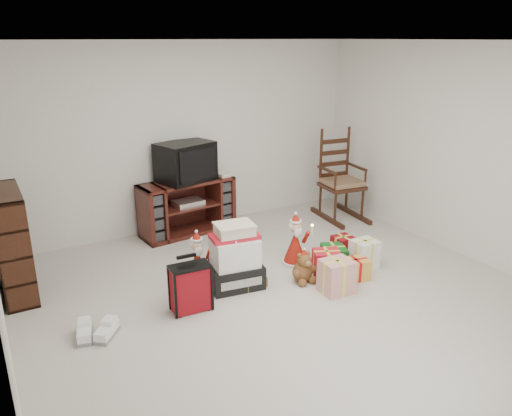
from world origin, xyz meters
The scene contains 13 objects.
room centered at (0.00, 0.00, 1.25)m, with size 5.01×5.01×2.51m.
tv_stand centered at (-0.13, 2.24, 0.37)m, with size 1.31×0.59×0.73m.
bookshelf centered at (-2.32, 1.54, 0.53)m, with size 0.30×0.90×1.10m.
rocking_chair centered at (2.03, 1.74, 0.46)m, with size 0.63×0.95×1.35m.
gift_pile centered at (-0.30, 0.54, 0.31)m, with size 0.60×0.47×0.70m.
red_suitcase centered at (-0.90, 0.31, 0.24)m, with size 0.38×0.21×0.56m.
stocking centered at (-0.24, 0.42, 0.29)m, with size 0.27×0.12×0.59m, color #0D7D21, non-canonical shape.
teddy_bear centered at (0.39, 0.27, 0.15)m, with size 0.23×0.20×0.34m.
santa_figurine centered at (0.57, 0.69, 0.24)m, with size 0.31×0.29×0.63m.
mrs_claus_figurine centered at (-0.61, 0.82, 0.23)m, with size 0.29×0.27×0.59m.
sneaker_pair centered at (-1.82, 0.30, 0.05)m, with size 0.43×0.32×0.11m.
gift_cluster centered at (0.94, 0.26, 0.14)m, with size 0.84×1.17×0.29m.
crt_television centered at (-0.13, 2.25, 0.98)m, with size 0.81×0.68×0.51m.
Camera 1 is at (-2.48, -3.72, 2.53)m, focal length 35.00 mm.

